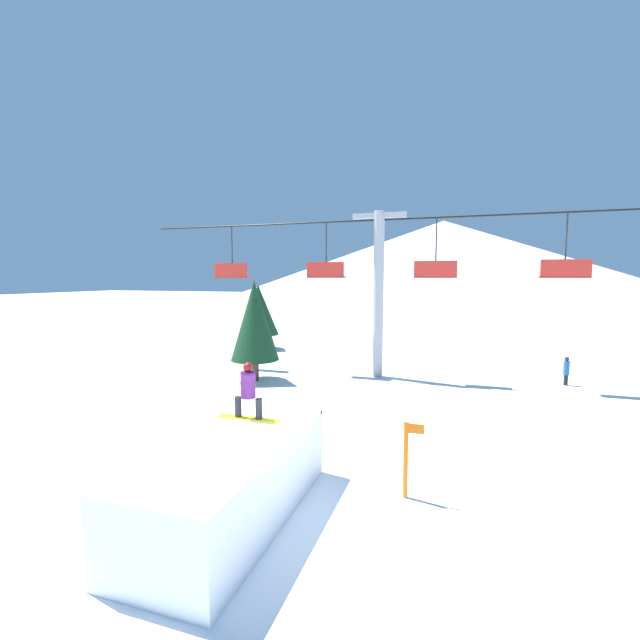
% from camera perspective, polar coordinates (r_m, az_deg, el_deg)
% --- Properties ---
extents(ground_plane, '(220.00, 220.00, 0.00)m').
position_cam_1_polar(ground_plane, '(9.10, -6.50, -24.48)').
color(ground_plane, white).
extents(mountain_ridge, '(85.70, 85.70, 15.12)m').
position_cam_1_polar(mountain_ridge, '(85.06, 16.05, 7.54)').
color(mountain_ridge, silver).
rests_on(mountain_ridge, ground_plane).
extents(snow_ramp, '(2.08, 4.78, 1.48)m').
position_cam_1_polar(snow_ramp, '(8.79, -11.74, -20.24)').
color(snow_ramp, white).
rests_on(snow_ramp, ground_plane).
extents(snowboarder, '(1.43, 0.32, 1.26)m').
position_cam_1_polar(snowboarder, '(9.54, -9.56, -9.39)').
color(snowboarder, yellow).
rests_on(snowboarder, snow_ramp).
extents(chairlift, '(23.34, 0.47, 7.51)m').
position_cam_1_polar(chairlift, '(19.53, 7.80, 5.20)').
color(chairlift, '#9E9EA3').
rests_on(chairlift, ground_plane).
extents(pine_tree_near, '(2.12, 2.12, 4.44)m').
position_cam_1_polar(pine_tree_near, '(18.93, -8.72, -0.08)').
color(pine_tree_near, '#4C3823').
rests_on(pine_tree_near, ground_plane).
extents(pine_tree_far, '(2.55, 2.55, 4.12)m').
position_cam_1_polar(pine_tree_far, '(27.29, -8.23, 1.37)').
color(pine_tree_far, '#4C3823').
rests_on(pine_tree_far, ground_plane).
extents(trail_marker, '(0.41, 0.10, 1.62)m').
position_cam_1_polar(trail_marker, '(9.44, 11.44, -17.52)').
color(trail_marker, orange).
rests_on(trail_marker, ground_plane).
extents(distant_skier, '(0.24, 0.24, 1.23)m').
position_cam_1_polar(distant_skier, '(20.99, 30.00, -5.77)').
color(distant_skier, black).
rests_on(distant_skier, ground_plane).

